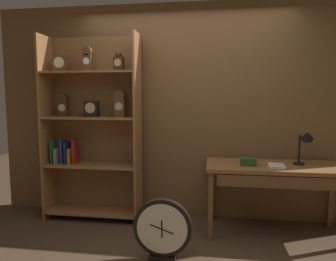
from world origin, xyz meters
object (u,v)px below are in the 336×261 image
workbench (275,173)px  desk_lamp (305,140)px  open_repair_manual (276,166)px  round_clock_large (162,229)px  bookshelf (92,128)px  toolbox_small (248,162)px

workbench → desk_lamp: 0.47m
workbench → open_repair_manual: (-0.01, -0.09, 0.10)m
workbench → round_clock_large: size_ratio=2.54×
bookshelf → workbench: size_ratio=1.51×
bookshelf → desk_lamp: bearing=-3.2°
bookshelf → toolbox_small: (1.83, -0.22, -0.31)m
bookshelf → round_clock_large: bookshelf is taller
workbench → toolbox_small: bearing=-170.6°
workbench → toolbox_small: size_ratio=9.04×
desk_lamp → round_clock_large: bearing=-151.7°
workbench → round_clock_large: workbench is taller
workbench → round_clock_large: bearing=-147.0°
round_clock_large → workbench: bearing=33.0°
workbench → round_clock_large: (-1.11, -0.72, -0.38)m
toolbox_small → open_repair_manual: toolbox_small is taller
round_clock_large → desk_lamp: bearing=28.3°
bookshelf → desk_lamp: (2.42, -0.13, -0.08)m
bookshelf → round_clock_large: bearing=-41.5°
open_repair_manual → round_clock_large: size_ratio=0.38×
bookshelf → round_clock_large: 1.58m
workbench → desk_lamp: size_ratio=3.64×
desk_lamp → round_clock_large: size_ratio=0.70×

